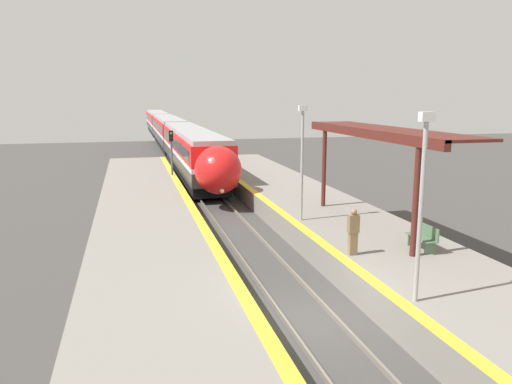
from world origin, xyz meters
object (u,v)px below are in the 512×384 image
at_px(railway_signal, 172,154).
at_px(lamppost_near, 422,195).
at_px(person_waiting, 353,231).
at_px(platform_bench, 423,237).
at_px(lamppost_mid, 302,155).
at_px(train, 169,131).

xyz_separation_m(railway_signal, lamppost_near, (4.33, -22.95, 1.36)).
bearing_deg(railway_signal, person_waiting, -76.89).
xyz_separation_m(platform_bench, lamppost_near, (-2.73, -3.93, 2.37)).
bearing_deg(railway_signal, platform_bench, -69.63).
relative_size(person_waiting, railway_signal, 0.40).
bearing_deg(lamppost_mid, lamppost_near, -90.00).
bearing_deg(person_waiting, lamppost_near, -91.17).
relative_size(platform_bench, lamppost_near, 0.29).
bearing_deg(lamppost_near, railway_signal, 100.69).
bearing_deg(train, railway_signal, -94.21).
distance_m(person_waiting, railway_signal, 19.48).
height_order(train, lamppost_mid, lamppost_mid).
bearing_deg(person_waiting, platform_bench, -1.16).
distance_m(person_waiting, lamppost_near, 4.47).
relative_size(platform_bench, railway_signal, 0.35).
xyz_separation_m(lamppost_near, lamppost_mid, (0.00, 8.99, 0.00)).
height_order(person_waiting, lamppost_mid, lamppost_mid).
distance_m(platform_bench, railway_signal, 20.31).
height_order(train, lamppost_near, lamppost_near).
height_order(railway_signal, lamppost_near, lamppost_near).
relative_size(platform_bench, person_waiting, 0.89).
bearing_deg(lamppost_mid, railway_signal, 107.25).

